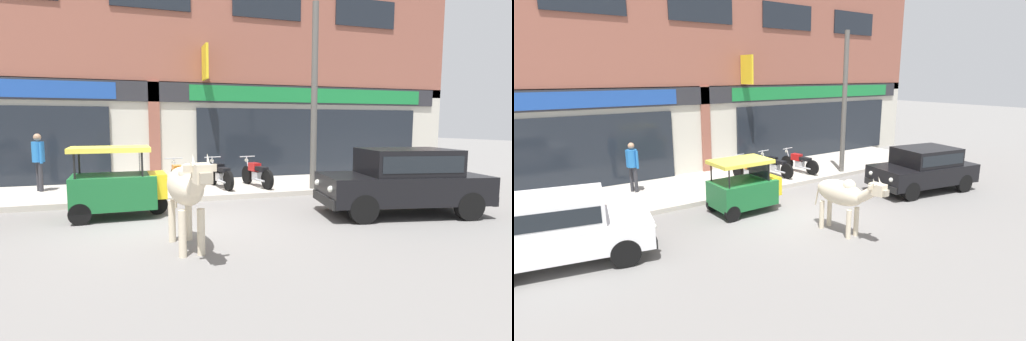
{
  "view_description": "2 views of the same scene",
  "coord_description": "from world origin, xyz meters",
  "views": [
    {
      "loc": [
        -0.86,
        -7.93,
        1.98
      ],
      "look_at": [
        2.02,
        1.0,
        0.91
      ],
      "focal_mm": 28.0,
      "sensor_mm": 36.0,
      "label": 1
    },
    {
      "loc": [
        -6.79,
        -8.23,
        3.82
      ],
      "look_at": [
        -0.24,
        1.0,
        1.09
      ],
      "focal_mm": 28.0,
      "sensor_mm": 36.0,
      "label": 2
    }
  ],
  "objects": [
    {
      "name": "ground_plane",
      "position": [
        0.0,
        0.0,
        0.0
      ],
      "size": [
        90.0,
        90.0,
        0.0
      ],
      "primitive_type": "plane",
      "color": "slate"
    },
    {
      "name": "sidewalk",
      "position": [
        0.0,
        3.91,
        0.07
      ],
      "size": [
        19.0,
        3.42,
        0.14
      ],
      "primitive_type": "cube",
      "color": "#B7AFA3",
      "rests_on": "ground"
    },
    {
      "name": "cow",
      "position": [
        -0.0,
        -1.71,
        1.01
      ],
      "size": [
        0.62,
        2.15,
        1.61
      ],
      "color": "beige",
      "rests_on": "ground"
    },
    {
      "name": "motorcycle_1",
      "position": [
        1.69,
        3.44,
        0.53
      ],
      "size": [
        0.54,
        1.8,
        0.88
      ],
      "color": "black",
      "rests_on": "sidewalk"
    },
    {
      "name": "utility_pole",
      "position": [
        4.24,
        2.5,
        2.76
      ],
      "size": [
        0.18,
        0.18,
        5.24
      ],
      "primitive_type": "cylinder",
      "color": "#595651",
      "rests_on": "sidewalk"
    },
    {
      "name": "auto_rickshaw",
      "position": [
        -1.09,
        1.05,
        0.66
      ],
      "size": [
        2.0,
        1.19,
        1.52
      ],
      "color": "black",
      "rests_on": "ground"
    },
    {
      "name": "motorcycle_0",
      "position": [
        0.47,
        3.33,
        0.53
      ],
      "size": [
        0.52,
        1.81,
        0.88
      ],
      "color": "black",
      "rests_on": "sidewalk"
    },
    {
      "name": "shop_building",
      "position": [
        0.0,
        5.88,
        4.93
      ],
      "size": [
        23.0,
        1.4,
        10.24
      ],
      "color": "#8E5142",
      "rests_on": "ground"
    },
    {
      "name": "motorcycle_2",
      "position": [
        2.79,
        3.34,
        0.53
      ],
      "size": [
        0.6,
        1.8,
        0.88
      ],
      "color": "black",
      "rests_on": "sidewalk"
    },
    {
      "name": "pedestrian",
      "position": [
        -3.21,
        4.35,
        1.13
      ],
      "size": [
        0.32,
        0.45,
        1.6
      ],
      "color": "#2D2D33",
      "rests_on": "sidewalk"
    },
    {
      "name": "car_1",
      "position": [
        4.91,
        -0.62,
        0.81
      ],
      "size": [
        3.8,
        2.22,
        1.46
      ],
      "color": "black",
      "rests_on": "ground"
    }
  ]
}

